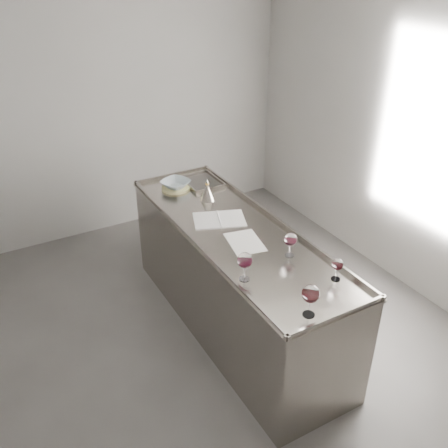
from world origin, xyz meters
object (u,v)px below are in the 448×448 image
wine_glass_middle (311,295)px  ceramic_bowl (176,184)px  wine_glass_left (245,261)px  counter (235,280)px  notebook (219,220)px  wine_glass_small (337,265)px  wine_funnel (207,193)px  wine_glass_right (291,240)px

wine_glass_middle → ceramic_bowl: wine_glass_middle is taller
wine_glass_left → ceramic_bowl: wine_glass_left is taller
counter → wine_glass_left: 0.89m
wine_glass_middle → notebook: (0.10, 1.29, -0.14)m
wine_glass_middle → wine_glass_small: 0.43m
wine_glass_small → wine_funnel: size_ratio=0.79×
wine_glass_small → wine_funnel: bearing=97.5°
wine_glass_middle → wine_glass_small: size_ratio=1.34×
wine_glass_right → ceramic_bowl: size_ratio=0.73×
counter → wine_glass_left: (-0.28, -0.58, 0.61)m
wine_funnel → notebook: bearing=-103.4°
wine_glass_right → wine_funnel: size_ratio=0.90×
wine_glass_small → notebook: bearing=104.5°
wine_glass_middle → wine_funnel: wine_glass_middle is taller
counter → ceramic_bowl: bearing=95.4°
wine_glass_left → wine_glass_right: 0.44m
wine_funnel → wine_glass_left: bearing=-106.1°
counter → wine_glass_right: bearing=-72.3°
counter → notebook: size_ratio=5.01×
counter → wine_glass_right: wine_glass_right is taller
wine_glass_middle → notebook: size_ratio=0.44×
wine_glass_middle → wine_funnel: bearing=83.5°
wine_glass_middle → wine_funnel: (0.19, 1.66, -0.09)m
wine_glass_small → wine_glass_left: bearing=150.5°
wine_glass_left → wine_glass_small: bearing=-29.5°
wine_glass_right → wine_funnel: bearing=95.2°
wine_glass_small → notebook: wine_glass_small is taller
notebook → wine_funnel: (0.09, 0.37, 0.06)m
wine_glass_small → wine_funnel: 1.47m
counter → wine_glass_middle: 1.25m
ceramic_bowl → wine_glass_middle: bearing=-91.2°
counter → wine_glass_middle: (-0.13, -1.08, 0.62)m
counter → wine_glass_middle: bearing=-96.8°
wine_glass_left → wine_funnel: 1.21m
wine_funnel → wine_glass_right: bearing=-84.8°
wine_glass_right → ceramic_bowl: wine_glass_right is taller
wine_glass_right → wine_glass_small: 0.40m
wine_glass_right → notebook: 0.73m
wine_glass_middle → wine_glass_small: bearing=27.9°
wine_glass_left → ceramic_bowl: bearing=82.9°
wine_glass_left → wine_funnel: (0.33, 1.16, -0.08)m
wine_glass_left → wine_funnel: bearing=73.9°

